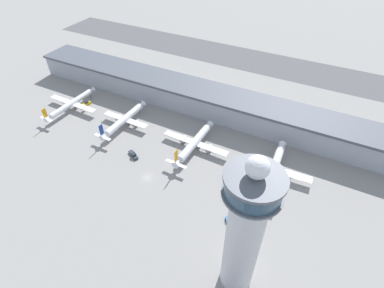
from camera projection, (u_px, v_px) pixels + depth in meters
The scene contains 12 objects.
ground_plane at pixel (147, 178), 156.50m from camera, with size 1000.00×1000.00×0.00m, color gray.
terminal_building at pixel (205, 100), 198.16m from camera, with size 266.15×25.00×16.14m.
runway_strip at pixel (248, 59), 262.68m from camera, with size 399.23×44.00×0.01m, color #515154.
control_tower at pixel (245, 230), 95.60m from camera, with size 17.70×17.70×64.22m.
airplane_gate_alpha at pixel (71, 104), 201.47m from camera, with size 39.33×43.36×12.28m.
airplane_gate_bravo at pixel (124, 120), 187.62m from camera, with size 32.24×42.05×13.39m.
airplane_gate_charlie at pixel (194, 143), 171.04m from camera, with size 40.56×41.69×13.84m.
airplane_gate_delta at pixel (274, 170), 154.76m from camera, with size 38.83×45.38×13.69m.
service_truck_catering at pixel (86, 104), 207.60m from camera, with size 3.63×6.69×2.95m.
service_truck_fuel at pixel (235, 192), 147.93m from camera, with size 5.58×6.03×2.49m.
service_truck_baggage at pixel (133, 155), 168.37m from camera, with size 8.12×5.85×2.57m.
service_truck_water at pixel (232, 219), 136.10m from camera, with size 6.14×5.18×2.71m.
Camera 1 is at (69.83, -84.10, 115.77)m, focal length 28.00 mm.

